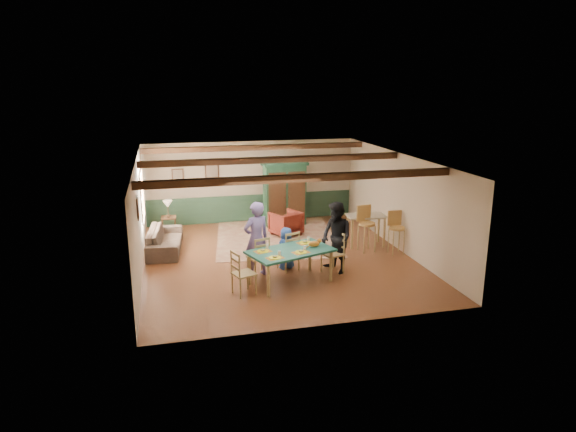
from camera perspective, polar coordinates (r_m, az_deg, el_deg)
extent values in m
plane|color=#5B2D19|center=(13.80, -1.12, -4.75)|extent=(8.00, 8.00, 0.00)
cube|color=beige|center=(17.24, -4.09, 3.84)|extent=(7.00, 0.02, 2.70)
cube|color=beige|center=(13.12, -16.23, -0.22)|extent=(0.02, 8.00, 2.70)
cube|color=beige|center=(14.56, 12.41, 1.48)|extent=(0.02, 8.00, 2.70)
cube|color=white|center=(13.15, -1.18, 6.41)|extent=(7.00, 8.00, 0.02)
cube|color=#203A28|center=(17.42, -4.03, 0.92)|extent=(6.95, 0.03, 0.90)
cube|color=black|center=(10.96, 1.47, 4.24)|extent=(6.95, 0.16, 0.16)
cube|color=black|center=(13.55, -1.56, 6.27)|extent=(6.95, 0.16, 0.16)
cube|color=black|center=(16.07, -3.56, 7.59)|extent=(6.95, 0.16, 0.16)
imported|color=slate|center=(12.38, -3.55, -2.57)|extent=(0.78, 0.64, 1.85)
imported|color=black|center=(12.66, 5.39, -2.42)|extent=(0.91, 1.03, 1.77)
imported|color=#284EA1|center=(12.92, -0.19, -3.60)|extent=(0.61, 0.50, 1.08)
cube|color=#BDAF89|center=(15.63, -1.33, -2.36)|extent=(4.07, 4.64, 0.01)
cube|color=#153623|center=(16.77, -0.38, 2.48)|extent=(1.50, 0.66, 2.08)
imported|color=#48120E|center=(15.76, -0.25, -0.81)|extent=(1.08, 1.09, 0.75)
imported|color=#3B2E25|center=(14.73, -13.52, -2.59)|extent=(1.08, 2.27, 0.64)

